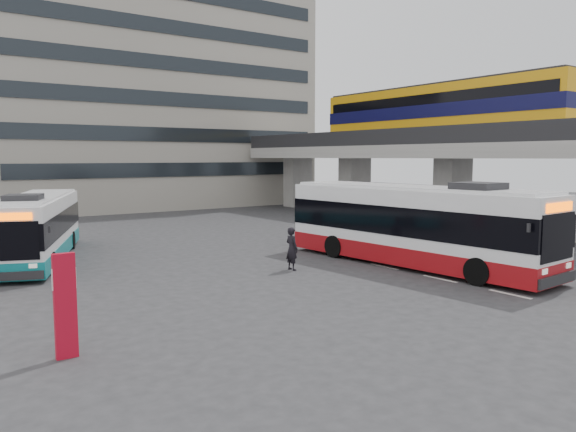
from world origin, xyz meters
TOP-DOWN VIEW (x-y plane):
  - ground at (0.00, 0.00)m, footprint 120.00×120.00m
  - viaduct at (17.00, 10.77)m, footprint 8.00×32.00m
  - bike_shelter at (8.47, 3.00)m, footprint 10.00×4.00m
  - office_block at (6.00, 36.00)m, footprint 30.00×15.00m
  - road_markings at (2.50, -3.00)m, footprint 0.15×7.60m
  - bus_main at (3.68, -0.47)m, footprint 3.59×12.68m
  - bus_teal at (-9.26, 10.23)m, footprint 6.05×10.85m
  - pedestrian at (-1.18, 1.69)m, footprint 0.46×0.67m
  - sign_totem_south at (-11.44, -3.60)m, footprint 0.54×0.17m

SIDE VIEW (x-z plane):
  - ground at x=0.00m, z-range 0.00..0.00m
  - road_markings at x=2.50m, z-range 0.00..0.01m
  - pedestrian at x=-1.18m, z-range 0.00..1.80m
  - sign_totem_south at x=-11.44m, z-range 0.04..2.52m
  - bike_shelter at x=8.47m, z-range 0.03..2.57m
  - bus_teal at x=-9.26m, z-range -0.11..3.06m
  - bus_main at x=3.68m, z-range -0.13..3.57m
  - viaduct at x=17.00m, z-range 1.39..11.07m
  - office_block at x=6.00m, z-range 0.00..25.00m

